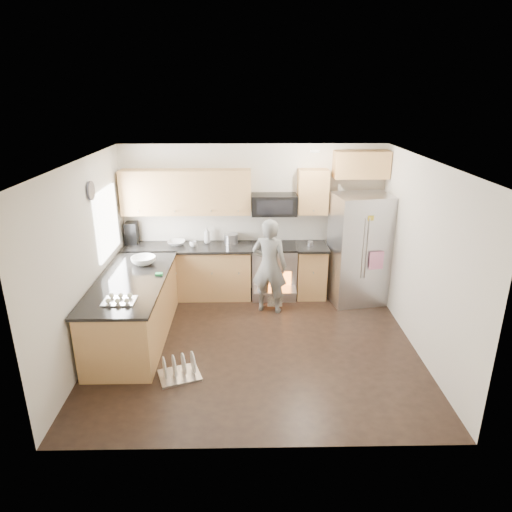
{
  "coord_description": "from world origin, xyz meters",
  "views": [
    {
      "loc": [
        -0.09,
        -5.7,
        3.43
      ],
      "look_at": [
        0.02,
        0.5,
        1.17
      ],
      "focal_mm": 32.0,
      "sensor_mm": 36.0,
      "label": 1
    }
  ],
  "objects_px": {
    "stove_range": "(274,259)",
    "refrigerator": "(359,249)",
    "person": "(269,266)",
    "dish_rack": "(179,371)"
  },
  "relations": [
    {
      "from": "refrigerator",
      "to": "dish_rack",
      "type": "bearing_deg",
      "value": -151.02
    },
    {
      "from": "stove_range",
      "to": "dish_rack",
      "type": "distance_m",
      "value": 2.84
    },
    {
      "from": "stove_range",
      "to": "person",
      "type": "relative_size",
      "value": 1.14
    },
    {
      "from": "person",
      "to": "dish_rack",
      "type": "xyz_separation_m",
      "value": [
        -1.22,
        -1.84,
        -0.7
      ]
    },
    {
      "from": "stove_range",
      "to": "refrigerator",
      "type": "relative_size",
      "value": 0.97
    },
    {
      "from": "stove_range",
      "to": "person",
      "type": "xyz_separation_m",
      "value": [
        -0.1,
        -0.6,
        0.11
      ]
    },
    {
      "from": "stove_range",
      "to": "dish_rack",
      "type": "bearing_deg",
      "value": -118.53
    },
    {
      "from": "stove_range",
      "to": "person",
      "type": "distance_m",
      "value": 0.62
    },
    {
      "from": "refrigerator",
      "to": "person",
      "type": "bearing_deg",
      "value": -175.89
    },
    {
      "from": "refrigerator",
      "to": "dish_rack",
      "type": "xyz_separation_m",
      "value": [
        -2.75,
        -2.22,
        -0.84
      ]
    }
  ]
}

